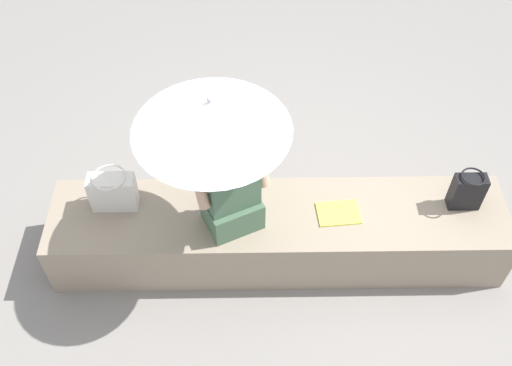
# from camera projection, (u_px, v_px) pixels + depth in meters

# --- Properties ---
(ground_plane) EXTENTS (14.00, 14.00, 0.00)m
(ground_plane) POSITION_uv_depth(u_px,v_px,m) (277.00, 252.00, 4.20)
(ground_plane) COLOR gray
(stone_bench) EXTENTS (3.08, 0.62, 0.46)m
(stone_bench) POSITION_uv_depth(u_px,v_px,m) (278.00, 234.00, 4.02)
(stone_bench) COLOR gray
(stone_bench) RESTS_ON ground
(person_seated) EXTENTS (0.51, 0.40, 0.90)m
(person_seated) POSITION_uv_depth(u_px,v_px,m) (231.00, 183.00, 3.51)
(person_seated) COLOR #47664C
(person_seated) RESTS_ON stone_bench
(parasol) EXTENTS (0.88, 0.88, 1.11)m
(parasol) POSITION_uv_depth(u_px,v_px,m) (211.00, 116.00, 3.03)
(parasol) COLOR #B7B7BC
(parasol) RESTS_ON stone_bench
(handbag_black) EXTENTS (0.30, 0.22, 0.29)m
(handbag_black) POSITION_uv_depth(u_px,v_px,m) (113.00, 191.00, 3.78)
(handbag_black) COLOR silver
(handbag_black) RESTS_ON stone_bench
(tote_bag_canvas) EXTENTS (0.21, 0.16, 0.29)m
(tote_bag_canvas) POSITION_uv_depth(u_px,v_px,m) (467.00, 191.00, 3.78)
(tote_bag_canvas) COLOR black
(tote_bag_canvas) RESTS_ON stone_bench
(magazine) EXTENTS (0.30, 0.22, 0.01)m
(magazine) POSITION_uv_depth(u_px,v_px,m) (338.00, 213.00, 3.84)
(magazine) COLOR #EAE04C
(magazine) RESTS_ON stone_bench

